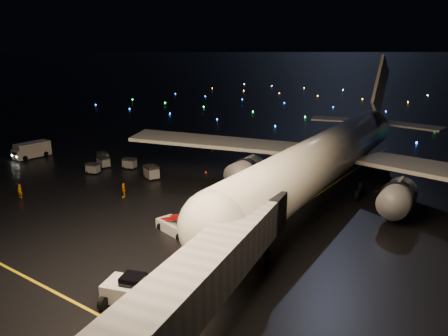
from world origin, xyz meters
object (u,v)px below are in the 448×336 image
Objects in this scene: pushback_tug at (134,288)px; baggage_cart_0 at (151,172)px; crew_a at (20,191)px; baggage_cart_3 at (93,168)px; belt_loader at (176,217)px; baggage_cart_4 at (103,157)px; baggage_cart_1 at (130,163)px; crew_c at (124,190)px; baggage_cart_2 at (103,162)px; service_truck at (33,150)px; airliner at (335,127)px.

pushback_tug is 1.99× the size of baggage_cart_0.
baggage_cart_0 reaches higher than crew_a.
pushback_tug is at bearing -53.20° from baggage_cart_3.
belt_loader reaches higher than baggage_cart_4.
baggage_cart_1 reaches higher than baggage_cart_4.
crew_c is at bearing 121.14° from pushback_tug.
crew_a is at bearing 146.29° from pushback_tug.
baggage_cart_3 is 6.32m from baggage_cart_4.
baggage_cart_3 is (-1.13, 12.16, -0.07)m from crew_a.
crew_c is 15.19m from baggage_cart_2.
service_truck is 16.02m from baggage_cart_3.
baggage_cart_4 is (-35.59, -8.06, -7.58)m from airliner.
crew_c reaches higher than baggage_cart_2.
pushback_tug is at bearing -50.01° from belt_loader.
crew_c is at bearing -47.88° from baggage_cart_0.
crew_c reaches higher than baggage_cart_3.
pushback_tug is (-2.13, -33.26, -7.32)m from airliner.
baggage_cart_1 is at bearing 18.85° from baggage_cart_4.
service_truck reaches higher than baggage_cart_4.
airliner is 8.35× the size of service_truck.
baggage_cart_3 is at bearing 72.20° from crew_a.
belt_loader reaches higher than baggage_cart_1.
service_truck reaches higher than baggage_cart_0.
service_truck is at bearing -156.02° from baggage_cart_2.
baggage_cart_0 is 1.18× the size of baggage_cart_1.
pushback_tug is at bearing -25.22° from baggage_cart_0.
crew_c is (-20.14, -17.74, -7.46)m from airliner.
crew_a is 0.90× the size of crew_c.
baggage_cart_3 is 0.95× the size of baggage_cart_4.
baggage_cart_1 is at bearing 160.86° from belt_loader.
baggage_cart_4 is (-33.46, 25.20, -0.26)m from pushback_tug.
belt_loader is at bearing -11.99° from baggage_cart_2.
baggage_cart_4 is at bearing 82.78° from crew_a.
crew_c reaches higher than crew_a.
airliner reaches higher than baggage_cart_4.
baggage_cart_4 is at bearing 107.64° from baggage_cart_3.
baggage_cart_0 is (25.04, 2.65, -0.36)m from service_truck.
baggage_cart_2 is at bearing 94.68° from baggage_cart_3.
baggage_cart_1 is at bearing -173.34° from baggage_cart_0.
airliner reaches higher than baggage_cart_1.
pushback_tug is 41.89m from baggage_cart_4.
belt_loader is at bearing -112.54° from airliner.
airliner is at bearing 84.43° from belt_loader.
baggage_cart_4 is at bearing 124.91° from pushback_tug.
belt_loader is (-5.55, 11.19, 0.64)m from pushback_tug.
belt_loader is 13.21m from crew_c.
baggage_cart_2 is at bearing 13.45° from service_truck.
baggage_cart_2 is (-13.06, 7.75, -0.10)m from crew_c.
baggage_cart_2 is 3.42m from baggage_cart_3.
baggage_cart_1 is (18.51, 4.58, -0.50)m from service_truck.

